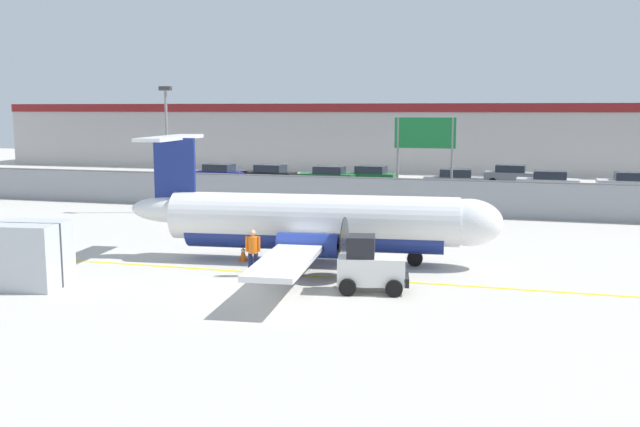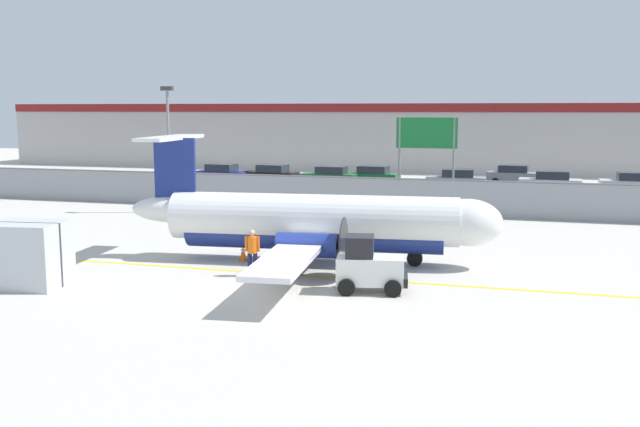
{
  "view_description": "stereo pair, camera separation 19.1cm",
  "coord_description": "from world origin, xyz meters",
  "px_view_note": "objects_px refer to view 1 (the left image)",
  "views": [
    {
      "loc": [
        7.65,
        -22.16,
        6.0
      ],
      "look_at": [
        -0.02,
        5.31,
        1.8
      ],
      "focal_mm": 40.0,
      "sensor_mm": 36.0,
      "label": 1
    },
    {
      "loc": [
        7.83,
        -22.11,
        6.0
      ],
      "look_at": [
        -0.02,
        5.31,
        1.8
      ],
      "focal_mm": 40.0,
      "sensor_mm": 36.0,
      "label": 2
    }
  ],
  "objects_px": {
    "cargo_container": "(28,255)",
    "traffic_cone_near_right": "(243,253)",
    "traffic_cone_near_left": "(418,250)",
    "parked_car_4": "(454,180)",
    "ground_crew_worker": "(253,250)",
    "parked_car_2": "(328,177)",
    "parked_car_7": "(630,184)",
    "parked_car_1": "(269,175)",
    "parked_car_5": "(512,175)",
    "highway_sign": "(425,141)",
    "commuter_airplane": "(320,222)",
    "parked_car_0": "(221,174)",
    "parked_car_3": "(370,176)",
    "baggage_tug": "(370,266)",
    "parked_car_6": "(548,182)",
    "apron_light_pole": "(167,139)"
  },
  "relations": [
    {
      "from": "traffic_cone_near_left",
      "to": "highway_sign",
      "type": "distance_m",
      "value": 14.45
    },
    {
      "from": "commuter_airplane",
      "to": "parked_car_0",
      "type": "xyz_separation_m",
      "value": [
        -15.22,
        25.35,
        -0.71
      ]
    },
    {
      "from": "traffic_cone_near_right",
      "to": "parked_car_7",
      "type": "distance_m",
      "value": 32.19
    },
    {
      "from": "parked_car_4",
      "to": "apron_light_pole",
      "type": "relative_size",
      "value": 0.59
    },
    {
      "from": "parked_car_0",
      "to": "parked_car_6",
      "type": "bearing_deg",
      "value": 5.63
    },
    {
      "from": "commuter_airplane",
      "to": "parked_car_0",
      "type": "distance_m",
      "value": 29.58
    },
    {
      "from": "ground_crew_worker",
      "to": "parked_car_5",
      "type": "relative_size",
      "value": 0.39
    },
    {
      "from": "parked_car_7",
      "to": "parked_car_1",
      "type": "bearing_deg",
      "value": 0.95
    },
    {
      "from": "parked_car_2",
      "to": "traffic_cone_near_right",
      "type": "bearing_deg",
      "value": 99.29
    },
    {
      "from": "parked_car_2",
      "to": "parked_car_1",
      "type": "bearing_deg",
      "value": -1.8
    },
    {
      "from": "parked_car_3",
      "to": "traffic_cone_near_left",
      "type": "bearing_deg",
      "value": 110.64
    },
    {
      "from": "ground_crew_worker",
      "to": "cargo_container",
      "type": "distance_m",
      "value": 7.64
    },
    {
      "from": "parked_car_3",
      "to": "parked_car_7",
      "type": "height_order",
      "value": "same"
    },
    {
      "from": "traffic_cone_near_left",
      "to": "parked_car_4",
      "type": "xyz_separation_m",
      "value": [
        -0.64,
        23.63,
        0.58
      ]
    },
    {
      "from": "parked_car_3",
      "to": "cargo_container",
      "type": "bearing_deg",
      "value": 86.14
    },
    {
      "from": "ground_crew_worker",
      "to": "parked_car_0",
      "type": "distance_m",
      "value": 31.32
    },
    {
      "from": "parked_car_5",
      "to": "apron_light_pole",
      "type": "relative_size",
      "value": 0.6
    },
    {
      "from": "baggage_tug",
      "to": "parked_car_6",
      "type": "xyz_separation_m",
      "value": [
        6.64,
        29.64,
        0.04
      ]
    },
    {
      "from": "parked_car_1",
      "to": "parked_car_7",
      "type": "relative_size",
      "value": 1.03
    },
    {
      "from": "baggage_tug",
      "to": "parked_car_1",
      "type": "bearing_deg",
      "value": 105.53
    },
    {
      "from": "traffic_cone_near_right",
      "to": "parked_car_6",
      "type": "bearing_deg",
      "value": 64.58
    },
    {
      "from": "parked_car_1",
      "to": "parked_car_7",
      "type": "distance_m",
      "value": 26.18
    },
    {
      "from": "parked_car_0",
      "to": "highway_sign",
      "type": "distance_m",
      "value": 20.05
    },
    {
      "from": "parked_car_4",
      "to": "highway_sign",
      "type": "relative_size",
      "value": 0.78
    },
    {
      "from": "parked_car_7",
      "to": "parked_car_2",
      "type": "bearing_deg",
      "value": 1.95
    },
    {
      "from": "parked_car_2",
      "to": "ground_crew_worker",
      "type": "bearing_deg",
      "value": 101.28
    },
    {
      "from": "parked_car_2",
      "to": "parked_car_5",
      "type": "distance_m",
      "value": 14.38
    },
    {
      "from": "ground_crew_worker",
      "to": "parked_car_2",
      "type": "bearing_deg",
      "value": 175.17
    },
    {
      "from": "cargo_container",
      "to": "traffic_cone_near_right",
      "type": "xyz_separation_m",
      "value": [
        5.49,
        5.8,
        -0.79
      ]
    },
    {
      "from": "baggage_tug",
      "to": "parked_car_7",
      "type": "distance_m",
      "value": 32.47
    },
    {
      "from": "parked_car_3",
      "to": "parked_car_4",
      "type": "bearing_deg",
      "value": 173.41
    },
    {
      "from": "parked_car_2",
      "to": "parked_car_5",
      "type": "height_order",
      "value": "same"
    },
    {
      "from": "baggage_tug",
      "to": "parked_car_5",
      "type": "xyz_separation_m",
      "value": [
        4.15,
        34.52,
        0.04
      ]
    },
    {
      "from": "traffic_cone_near_right",
      "to": "parked_car_1",
      "type": "height_order",
      "value": "parked_car_1"
    },
    {
      "from": "traffic_cone_near_left",
      "to": "highway_sign",
      "type": "bearing_deg",
      "value": 96.39
    },
    {
      "from": "baggage_tug",
      "to": "highway_sign",
      "type": "relative_size",
      "value": 0.45
    },
    {
      "from": "ground_crew_worker",
      "to": "parked_car_5",
      "type": "distance_m",
      "value": 34.57
    },
    {
      "from": "traffic_cone_near_right",
      "to": "parked_car_0",
      "type": "distance_m",
      "value": 28.65
    },
    {
      "from": "commuter_airplane",
      "to": "traffic_cone_near_right",
      "type": "height_order",
      "value": "commuter_airplane"
    },
    {
      "from": "traffic_cone_near_right",
      "to": "parked_car_5",
      "type": "relative_size",
      "value": 0.15
    },
    {
      "from": "parked_car_6",
      "to": "parked_car_2",
      "type": "bearing_deg",
      "value": 3.0
    },
    {
      "from": "parked_car_3",
      "to": "parked_car_4",
      "type": "relative_size",
      "value": 1.01
    },
    {
      "from": "commuter_airplane",
      "to": "apron_light_pole",
      "type": "distance_m",
      "value": 16.45
    },
    {
      "from": "cargo_container",
      "to": "parked_car_5",
      "type": "height_order",
      "value": "cargo_container"
    },
    {
      "from": "traffic_cone_near_right",
      "to": "parked_car_1",
      "type": "distance_m",
      "value": 27.63
    },
    {
      "from": "highway_sign",
      "to": "cargo_container",
      "type": "bearing_deg",
      "value": -115.57
    },
    {
      "from": "commuter_airplane",
      "to": "parked_car_1",
      "type": "height_order",
      "value": "commuter_airplane"
    },
    {
      "from": "parked_car_7",
      "to": "parked_car_0",
      "type": "bearing_deg",
      "value": 1.67
    },
    {
      "from": "parked_car_5",
      "to": "highway_sign",
      "type": "xyz_separation_m",
      "value": [
        -4.92,
        -14.87,
        3.24
      ]
    },
    {
      "from": "parked_car_5",
      "to": "commuter_airplane",
      "type": "bearing_deg",
      "value": -98.05
    }
  ]
}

